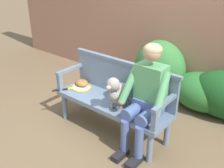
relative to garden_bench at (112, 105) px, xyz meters
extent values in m
plane|color=brown|center=(0.00, 0.00, -0.40)|extent=(40.00, 40.00, 0.00)
cube|color=#936651|center=(0.00, 1.71, 0.89)|extent=(8.00, 0.30, 2.58)
ellipsoid|color=#286B2D|center=(0.71, 1.34, -0.11)|extent=(0.96, 0.70, 0.59)
ellipsoid|color=#337538|center=(-0.07, 1.35, 0.08)|extent=(0.89, 0.69, 0.97)
cube|color=slate|center=(0.00, 0.00, 0.03)|extent=(1.61, 0.52, 0.06)
cylinder|color=slate|center=(-0.72, -0.20, -0.20)|extent=(0.07, 0.07, 0.40)
cylinder|color=slate|center=(0.72, -0.20, -0.20)|extent=(0.07, 0.07, 0.40)
cylinder|color=slate|center=(-0.72, 0.20, -0.20)|extent=(0.07, 0.07, 0.40)
cylinder|color=slate|center=(0.72, 0.20, -0.20)|extent=(0.07, 0.07, 0.40)
cube|color=slate|center=(0.00, 0.23, 0.29)|extent=(1.61, 0.05, 0.46)
cube|color=slate|center=(0.00, 0.23, 0.54)|extent=(1.65, 0.06, 0.04)
cube|color=slate|center=(-0.76, -0.22, 0.18)|extent=(0.06, 0.06, 0.24)
cube|color=slate|center=(-0.76, 0.00, 0.32)|extent=(0.06, 0.52, 0.04)
cube|color=slate|center=(0.76, -0.22, 0.18)|extent=(0.06, 0.06, 0.24)
cube|color=slate|center=(0.76, 0.00, 0.32)|extent=(0.06, 0.52, 0.04)
cube|color=black|center=(0.42, -0.36, -0.37)|extent=(0.10, 0.24, 0.07)
cylinder|color=#475B93|center=(0.42, -0.28, -0.13)|extent=(0.10, 0.10, 0.41)
cylinder|color=#475B93|center=(0.42, -0.12, 0.14)|extent=(0.15, 0.33, 0.15)
cube|color=black|center=(0.62, -0.36, -0.37)|extent=(0.10, 0.24, 0.07)
cylinder|color=#475B93|center=(0.62, -0.28, -0.13)|extent=(0.10, 0.10, 0.41)
cylinder|color=#475B93|center=(0.62, -0.12, 0.14)|extent=(0.15, 0.33, 0.15)
cube|color=#475B93|center=(0.52, 0.05, 0.16)|extent=(0.32, 0.24, 0.20)
cube|color=#519960|center=(0.52, 0.07, 0.42)|extent=(0.34, 0.22, 0.52)
cylinder|color=#519960|center=(0.31, -0.06, 0.44)|extent=(0.14, 0.34, 0.45)
sphere|color=tan|center=(0.29, -0.18, 0.24)|extent=(0.09, 0.09, 0.09)
cylinder|color=#519960|center=(0.73, -0.06, 0.44)|extent=(0.14, 0.34, 0.45)
sphere|color=tan|center=(0.75, -0.18, 0.24)|extent=(0.09, 0.09, 0.09)
sphere|color=tan|center=(0.52, 0.05, 0.83)|extent=(0.20, 0.20, 0.20)
ellipsoid|color=tan|center=(0.52, 0.06, 0.86)|extent=(0.21, 0.21, 0.14)
cylinder|color=gray|center=(0.11, -0.13, 0.10)|extent=(0.05, 0.05, 0.08)
cylinder|color=gray|center=(0.22, -0.13, 0.10)|extent=(0.05, 0.05, 0.08)
cylinder|color=gray|center=(0.11, 0.06, 0.10)|extent=(0.05, 0.05, 0.08)
cylinder|color=gray|center=(0.22, 0.06, 0.10)|extent=(0.05, 0.05, 0.08)
ellipsoid|color=gray|center=(0.17, -0.04, 0.25)|extent=(0.21, 0.32, 0.25)
sphere|color=gray|center=(0.17, -0.15, 0.27)|extent=(0.15, 0.15, 0.15)
sphere|color=gray|center=(0.17, -0.18, 0.43)|extent=(0.16, 0.16, 0.16)
ellipsoid|color=gray|center=(0.16, -0.25, 0.41)|extent=(0.06, 0.10, 0.06)
ellipsoid|color=gray|center=(0.10, -0.17, 0.42)|extent=(0.05, 0.04, 0.12)
ellipsoid|color=gray|center=(0.23, -0.17, 0.42)|extent=(0.05, 0.04, 0.12)
sphere|color=gray|center=(0.17, 0.11, 0.30)|extent=(0.07, 0.07, 0.07)
torus|color=yellow|center=(-0.59, 0.02, 0.07)|extent=(0.40, 0.40, 0.02)
cylinder|color=silver|center=(-0.59, 0.02, 0.06)|extent=(0.25, 0.25, 0.00)
cube|color=yellow|center=(-0.68, -0.11, 0.08)|extent=(0.07, 0.08, 0.02)
cylinder|color=black|center=(-0.76, -0.23, 0.08)|extent=(0.14, 0.20, 0.03)
ellipsoid|color=#9E6B2D|center=(-0.64, 0.08, 0.11)|extent=(0.25, 0.22, 0.09)
camera|label=1|loc=(1.90, -2.32, 1.74)|focal=41.91mm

